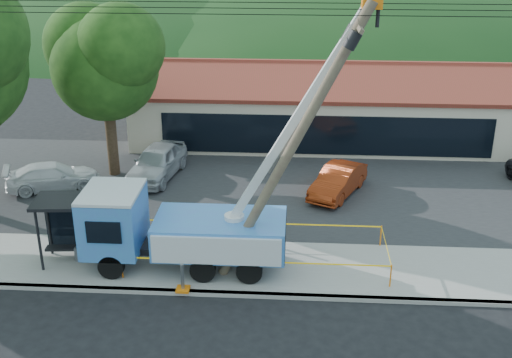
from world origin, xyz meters
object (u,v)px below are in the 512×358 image
object	(u,v)px
leaning_pole	(298,136)
car_silver	(158,179)
utility_truck	(179,226)
car_red	(337,196)
bus_shelter	(73,214)
car_white	(55,190)

from	to	relation	value
leaning_pole	car_silver	distance (m)	13.00
leaning_pole	utility_truck	bearing A→B (deg)	173.28
utility_truck	car_red	world-z (taller)	utility_truck
bus_shelter	car_white	xyz separation A→B (m)	(-3.43, 6.78, -2.09)
utility_truck	leaning_pole	world-z (taller)	utility_truck
utility_truck	car_white	size ratio (longest dim) A/B	2.37
leaning_pole	car_white	size ratio (longest dim) A/B	2.27
leaning_pole	car_silver	xyz separation A→B (m)	(-7.12, 9.28, -5.67)
bus_shelter	car_silver	xyz separation A→B (m)	(1.36, 8.58, -2.09)
utility_truck	leaning_pole	distance (m)	5.87
car_silver	car_white	world-z (taller)	car_silver
utility_truck	car_silver	distance (m)	9.35
leaning_pole	bus_shelter	world-z (taller)	leaning_pole
utility_truck	bus_shelter	world-z (taller)	utility_truck
utility_truck	bus_shelter	distance (m)	4.08
leaning_pole	car_white	world-z (taller)	leaning_pole
car_silver	leaning_pole	bearing A→B (deg)	-42.89
utility_truck	leaning_pole	bearing A→B (deg)	-6.72
car_red	car_silver	bearing A→B (deg)	-164.29
bus_shelter	car_red	size ratio (longest dim) A/B	0.68
utility_truck	car_white	xyz separation A→B (m)	(-7.51, 6.96, -1.83)
utility_truck	bus_shelter	size ratio (longest dim) A/B	3.71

